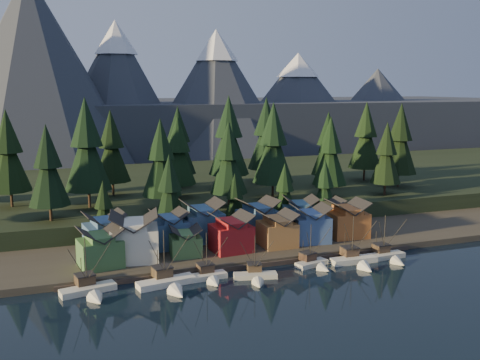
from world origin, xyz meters
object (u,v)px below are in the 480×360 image
object	(u,v)px
boat_0	(90,284)
boat_2	(209,270)
house_front_1	(134,235)
boat_4	(315,258)
house_back_0	(105,232)
boat_5	(357,255)
boat_6	(388,251)
boat_1	(168,277)
house_back_1	(169,228)
boat_3	(256,271)
house_front_0	(100,246)

from	to	relation	value
boat_0	boat_2	distance (m)	23.21
house_front_1	boat_4	bearing A→B (deg)	-11.03
boat_4	house_back_0	size ratio (longest dim) A/B	1.07
boat_5	boat_6	xyz separation A→B (m)	(8.50, 0.44, -0.02)
boat_1	boat_4	distance (m)	32.27
house_back_1	house_front_1	bearing A→B (deg)	-149.16
boat_6	boat_1	bearing A→B (deg)	177.43
boat_1	house_front_1	xyz separation A→B (m)	(-4.22, 14.67, 4.74)
boat_1	boat_6	bearing A→B (deg)	-9.53
boat_2	boat_1	bearing A→B (deg)	-176.26
boat_3	boat_0	bearing A→B (deg)	-172.58
boat_2	house_front_0	bearing A→B (deg)	146.08
house_front_0	house_back_1	bearing A→B (deg)	18.72
boat_1	boat_5	xyz separation A→B (m)	(41.72, -0.24, -0.07)
boat_2	house_back_0	distance (m)	27.79
boat_1	boat_3	size ratio (longest dim) A/B	1.31
boat_5	house_front_1	world-z (taller)	house_front_1
boat_1	house_back_0	xyz separation A→B (m)	(-9.77, 21.72, 4.17)
boat_2	boat_4	bearing A→B (deg)	-4.43
boat_4	house_front_0	world-z (taller)	house_front_0
boat_4	boat_1	bearing A→B (deg)	167.18
boat_2	house_front_1	size ratio (longest dim) A/B	0.93
boat_1	house_front_0	distance (m)	17.52
boat_6	house_back_0	size ratio (longest dim) A/B	1.15
boat_1	house_front_1	bearing A→B (deg)	96.29
boat_6	house_back_1	size ratio (longest dim) A/B	1.27
boat_1	house_back_1	size ratio (longest dim) A/B	1.49
boat_1	boat_4	xyz separation A→B (m)	(32.24, 1.31, -0.11)
boat_5	house_back_1	world-z (taller)	boat_5
boat_1	house_back_1	xyz separation A→B (m)	(4.81, 21.39, 3.86)
boat_2	boat_4	size ratio (longest dim) A/B	1.03
boat_1	boat_5	bearing A→B (deg)	-10.10
boat_3	house_front_1	size ratio (longest dim) A/B	0.87
house_front_0	house_front_1	world-z (taller)	house_front_1
boat_6	house_back_1	world-z (taller)	house_back_1
boat_6	house_back_0	world-z (taller)	house_back_0
boat_2	house_back_0	xyz separation A→B (m)	(-18.32, 20.47, 4.23)
boat_4	boat_6	distance (m)	18.02
boat_5	house_front_0	distance (m)	54.99
boat_1	house_back_0	size ratio (longest dim) A/B	1.35
boat_1	house_back_0	world-z (taller)	boat_1
boat_3	boat_2	bearing A→B (deg)	174.68
house_front_0	house_front_1	size ratio (longest dim) A/B	0.84
boat_2	boat_5	distance (m)	33.20
boat_2	house_back_1	world-z (taller)	house_back_1
boat_0	house_back_1	xyz separation A→B (m)	(19.46, 20.03, 3.89)
boat_4	house_front_0	bearing A→B (deg)	150.43
house_front_1	boat_3	bearing A→B (deg)	-27.85
boat_2	boat_0	bearing A→B (deg)	175.15
house_front_1	house_back_1	world-z (taller)	house_front_1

